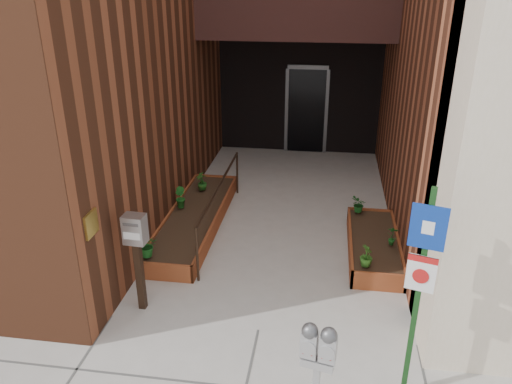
% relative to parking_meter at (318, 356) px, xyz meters
% --- Properties ---
extents(ground, '(80.00, 80.00, 0.00)m').
position_rel_parking_meter_xyz_m(ground, '(-0.77, 1.62, -1.11)').
color(ground, '#9E9991').
rests_on(ground, ground).
extents(planter_left, '(0.90, 3.60, 0.30)m').
position_rel_parking_meter_xyz_m(planter_left, '(-2.32, 4.32, -0.98)').
color(planter_left, brown).
rests_on(planter_left, ground).
extents(planter_right, '(0.80, 2.20, 0.30)m').
position_rel_parking_meter_xyz_m(planter_right, '(0.83, 3.82, -0.98)').
color(planter_right, brown).
rests_on(planter_right, ground).
extents(handrail, '(0.04, 3.34, 0.90)m').
position_rel_parking_meter_xyz_m(handrail, '(-1.82, 4.27, -0.37)').
color(handrail, black).
rests_on(handrail, ground).
extents(parking_meter, '(0.33, 0.18, 1.44)m').
position_rel_parking_meter_xyz_m(parking_meter, '(0.00, 0.00, 0.00)').
color(parking_meter, '#ADADAF').
rests_on(parking_meter, ground).
extents(sign_post, '(0.33, 0.12, 2.47)m').
position_rel_parking_meter_xyz_m(sign_post, '(0.95, 0.79, 0.40)').
color(sign_post, '#153C16').
rests_on(sign_post, ground).
extents(payment_dropbox, '(0.29, 0.23, 1.42)m').
position_rel_parking_meter_xyz_m(payment_dropbox, '(-2.41, 1.87, -0.09)').
color(payment_dropbox, black).
rests_on(payment_dropbox, ground).
extents(shrub_left_a, '(0.39, 0.39, 0.37)m').
position_rel_parking_meter_xyz_m(shrub_left_a, '(-2.62, 2.72, -0.63)').
color(shrub_left_a, '#18571B').
rests_on(shrub_left_a, planter_left).
extents(shrub_left_b, '(0.30, 0.30, 0.39)m').
position_rel_parking_meter_xyz_m(shrub_left_b, '(-2.62, 4.47, -0.62)').
color(shrub_left_b, '#175318').
rests_on(shrub_left_b, planter_left).
extents(shrub_left_c, '(0.23, 0.23, 0.32)m').
position_rel_parking_meter_xyz_m(shrub_left_c, '(-2.41, 5.33, -0.65)').
color(shrub_left_c, '#1A4F16').
rests_on(shrub_left_c, planter_left).
extents(shrub_left_d, '(0.27, 0.27, 0.38)m').
position_rel_parking_meter_xyz_m(shrub_left_d, '(-2.44, 5.29, -0.63)').
color(shrub_left_d, '#275618').
rests_on(shrub_left_d, planter_left).
extents(shrub_right_a, '(0.19, 0.19, 0.33)m').
position_rel_parking_meter_xyz_m(shrub_right_a, '(0.64, 2.92, -0.65)').
color(shrub_right_a, '#2D611B').
rests_on(shrub_right_a, planter_right).
extents(shrub_right_b, '(0.21, 0.21, 0.33)m').
position_rel_parking_meter_xyz_m(shrub_right_b, '(1.08, 3.60, -0.65)').
color(shrub_right_b, '#1B601E').
rests_on(shrub_right_b, planter_right).
extents(shrub_right_c, '(0.34, 0.34, 0.29)m').
position_rel_parking_meter_xyz_m(shrub_right_c, '(0.61, 4.72, -0.67)').
color(shrub_right_c, '#17531A').
rests_on(shrub_right_c, planter_right).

